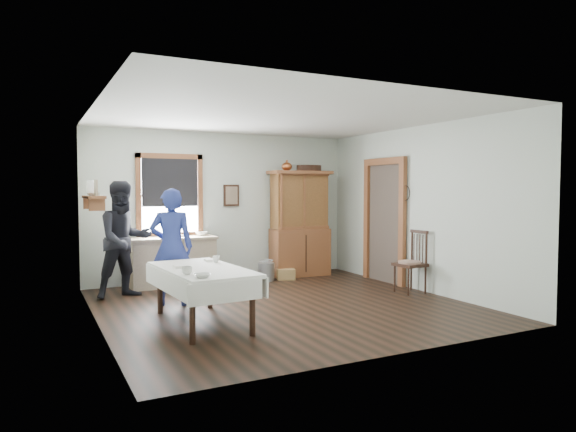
{
  "coord_description": "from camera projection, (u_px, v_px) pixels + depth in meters",
  "views": [
    {
      "loc": [
        -3.22,
        -6.54,
        1.67
      ],
      "look_at": [
        0.24,
        0.3,
        1.26
      ],
      "focal_mm": 32.0,
      "sensor_mm": 36.0,
      "label": 1
    }
  ],
  "objects": [
    {
      "name": "room",
      "position": [
        283.0,
        211.0,
        7.3
      ],
      "size": [
        5.01,
        5.01,
        2.7
      ],
      "color": "black",
      "rests_on": "ground"
    },
    {
      "name": "window",
      "position": [
        170.0,
        192.0,
        9.03
      ],
      "size": [
        1.18,
        0.07,
        1.48
      ],
      "color": "white",
      "rests_on": "room"
    },
    {
      "name": "doorway",
      "position": [
        385.0,
        217.0,
        9.17
      ],
      "size": [
        0.09,
        1.14,
        2.22
      ],
      "color": "#4A3E34",
      "rests_on": "room"
    },
    {
      "name": "wall_shelf",
      "position": [
        93.0,
        195.0,
        7.59
      ],
      "size": [
        0.24,
        1.0,
        0.44
      ],
      "color": "brown",
      "rests_on": "room"
    },
    {
      "name": "framed_picture",
      "position": [
        231.0,
        195.0,
        9.55
      ],
      "size": [
        0.3,
        0.04,
        0.4
      ],
      "primitive_type": "cube",
      "color": "#311A11",
      "rests_on": "room"
    },
    {
      "name": "rug_beater",
      "position": [
        405.0,
        186.0,
        8.65
      ],
      "size": [
        0.01,
        0.27,
        0.27
      ],
      "primitive_type": "torus",
      "rotation": [
        0.0,
        1.57,
        0.0
      ],
      "color": "black",
      "rests_on": "room"
    },
    {
      "name": "work_counter",
      "position": [
        173.0,
        261.0,
        8.83
      ],
      "size": [
        1.47,
        0.56,
        0.84
      ],
      "primitive_type": "cube",
      "rotation": [
        0.0,
        0.0,
        0.0
      ],
      "color": "tan",
      "rests_on": "room"
    },
    {
      "name": "china_hutch",
      "position": [
        300.0,
        223.0,
        9.88
      ],
      "size": [
        1.21,
        0.63,
        2.01
      ],
      "primitive_type": "cube",
      "rotation": [
        0.0,
        0.0,
        -0.06
      ],
      "color": "brown",
      "rests_on": "room"
    },
    {
      "name": "dining_table",
      "position": [
        202.0,
        296.0,
        6.33
      ],
      "size": [
        1.04,
        1.81,
        0.7
      ],
      "primitive_type": "cube",
      "rotation": [
        0.0,
        0.0,
        0.07
      ],
      "color": "white",
      "rests_on": "room"
    },
    {
      "name": "spindle_chair",
      "position": [
        410.0,
        261.0,
        8.24
      ],
      "size": [
        0.49,
        0.49,
        1.01
      ],
      "primitive_type": "cube",
      "rotation": [
        0.0,
        0.0,
        0.06
      ],
      "color": "#311A11",
      "rests_on": "room"
    },
    {
      "name": "pail",
      "position": [
        266.0,
        272.0,
        9.33
      ],
      "size": [
        0.4,
        0.4,
        0.33
      ],
      "primitive_type": "cube",
      "rotation": [
        0.0,
        0.0,
        0.41
      ],
      "color": "#989BA0",
      "rests_on": "room"
    },
    {
      "name": "wicker_basket",
      "position": [
        286.0,
        274.0,
        9.46
      ],
      "size": [
        0.39,
        0.33,
        0.19
      ],
      "primitive_type": "cube",
      "rotation": [
        0.0,
        0.0,
        -0.34
      ],
      "color": "#A5824B",
      "rests_on": "room"
    },
    {
      "name": "woman_blue",
      "position": [
        171.0,
        251.0,
        7.33
      ],
      "size": [
        0.65,
        0.52,
        1.55
      ],
      "primitive_type": "imported",
      "rotation": [
        0.0,
        0.0,
        2.84
      ],
      "color": "navy",
      "rests_on": "room"
    },
    {
      "name": "figure_dark",
      "position": [
        124.0,
        244.0,
        7.86
      ],
      "size": [
        0.93,
        0.79,
        1.66
      ],
      "primitive_type": "imported",
      "rotation": [
        0.0,
        0.0,
        0.23
      ],
      "color": "black",
      "rests_on": "room"
    },
    {
      "name": "table_cup_a",
      "position": [
        187.0,
        270.0,
        5.81
      ],
      "size": [
        0.14,
        0.14,
        0.09
      ],
      "primitive_type": "imported",
      "rotation": [
        0.0,
        0.0,
        -0.2
      ],
      "color": "silver",
      "rests_on": "dining_table"
    },
    {
      "name": "table_cup_b",
      "position": [
        216.0,
        259.0,
        6.77
      ],
      "size": [
        0.11,
        0.11,
        0.09
      ],
      "primitive_type": "imported",
      "rotation": [
        0.0,
        0.0,
        -0.19
      ],
      "color": "silver",
      "rests_on": "dining_table"
    },
    {
      "name": "table_bowl",
      "position": [
        202.0,
        275.0,
        5.61
      ],
      "size": [
        0.22,
        0.22,
        0.05
      ],
      "primitive_type": "imported",
      "rotation": [
        0.0,
        0.0,
        -0.07
      ],
      "color": "silver",
      "rests_on": "dining_table"
    },
    {
      "name": "counter_book",
      "position": [
        176.0,
        236.0,
        8.92
      ],
      "size": [
        0.25,
        0.27,
        0.02
      ],
      "primitive_type": "imported",
      "rotation": [
        0.0,
        0.0,
        0.53
      ],
      "color": "#786450",
      "rests_on": "work_counter"
    },
    {
      "name": "counter_bowl",
      "position": [
        202.0,
        234.0,
        9.12
      ],
      "size": [
        0.27,
        0.27,
        0.07
      ],
      "primitive_type": "imported",
      "rotation": [
        0.0,
        0.0,
        0.37
      ],
      "color": "silver",
      "rests_on": "work_counter"
    },
    {
      "name": "shelf_bowl",
      "position": [
        93.0,
        194.0,
        7.6
      ],
      "size": [
        0.22,
        0.22,
        0.05
      ],
      "primitive_type": "imported",
      "color": "silver",
      "rests_on": "wall_shelf"
    }
  ]
}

